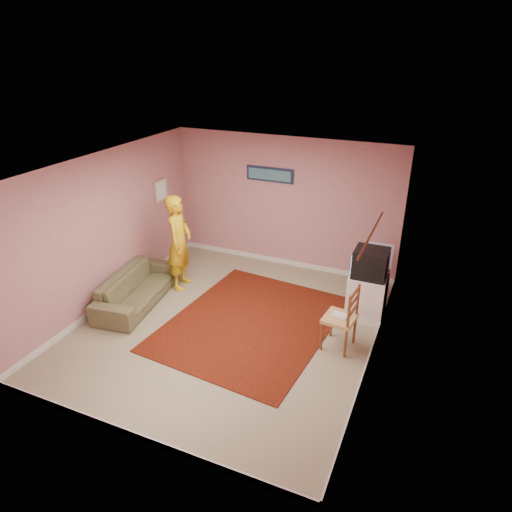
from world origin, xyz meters
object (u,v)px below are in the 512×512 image
at_px(chair_a, 377,270).
at_px(tv_cabinet, 367,296).
at_px(chair_b, 340,311).
at_px(crt_tv, 370,263).
at_px(person, 179,243).
at_px(sofa, 137,288).

bearing_deg(chair_a, tv_cabinet, -100.14).
bearing_deg(chair_b, crt_tv, 174.66).
xyz_separation_m(crt_tv, person, (-3.34, -0.32, -0.10)).
relative_size(crt_tv, chair_b, 0.98).
distance_m(crt_tv, person, 3.36).
height_order(chair_a, chair_b, chair_b).
distance_m(chair_b, person, 3.22).
bearing_deg(chair_a, chair_b, -105.00).
bearing_deg(tv_cabinet, sofa, -163.19).
height_order(tv_cabinet, crt_tv, crt_tv).
bearing_deg(sofa, crt_tv, -81.19).
xyz_separation_m(tv_cabinet, chair_a, (0.04, 0.57, 0.23)).
relative_size(tv_cabinet, crt_tv, 1.39).
relative_size(chair_b, person, 0.31).
distance_m(tv_cabinet, chair_b, 1.06).
bearing_deg(person, chair_b, -114.61).
xyz_separation_m(chair_b, person, (-3.14, 0.69, 0.26)).
bearing_deg(chair_b, sofa, -81.63).
relative_size(chair_a, person, 0.30).
bearing_deg(tv_cabinet, chair_a, 85.56).
relative_size(tv_cabinet, person, 0.43).
height_order(tv_cabinet, chair_b, chair_b).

